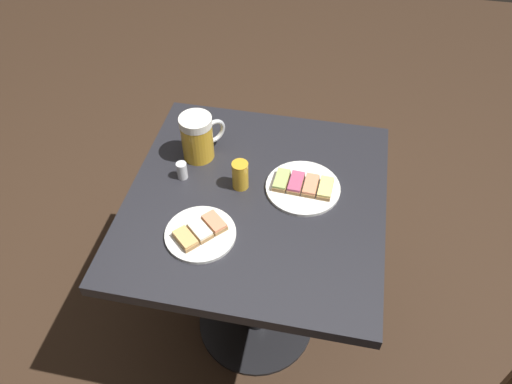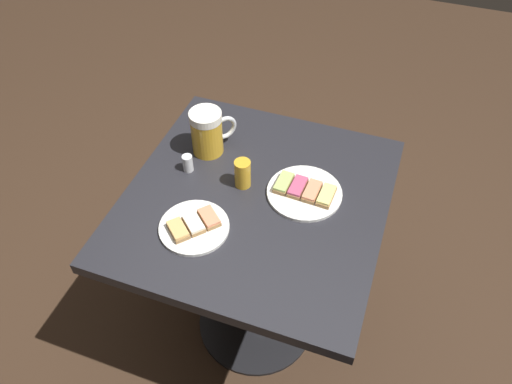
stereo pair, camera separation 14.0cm
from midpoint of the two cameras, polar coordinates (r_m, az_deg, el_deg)
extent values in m
plane|color=#382619|center=(2.01, -2.06, -14.75)|extent=(6.00, 6.00, 0.00)
cylinder|color=black|center=(2.01, -2.07, -14.65)|extent=(0.44, 0.44, 0.01)
cylinder|color=black|center=(1.70, -2.38, -8.98)|extent=(0.09, 0.09, 0.69)
cube|color=#232328|center=(1.43, -2.80, -1.19)|extent=(0.73, 0.76, 0.04)
cylinder|color=white|center=(1.34, -9.39, -4.94)|extent=(0.19, 0.19, 0.01)
cube|color=#9E7547|center=(1.32, -11.13, -5.55)|extent=(0.08, 0.08, 0.01)
cube|color=#E5B266|center=(1.31, -11.19, -5.28)|extent=(0.08, 0.07, 0.01)
cube|color=#9E7547|center=(1.33, -9.45, -4.65)|extent=(0.08, 0.08, 0.01)
cube|color=white|center=(1.32, -9.50, -4.38)|extent=(0.08, 0.07, 0.01)
cube|color=#9E7547|center=(1.34, -7.79, -3.77)|extent=(0.08, 0.08, 0.01)
cube|color=#EA8E66|center=(1.33, -7.84, -3.49)|extent=(0.08, 0.07, 0.01)
cylinder|color=white|center=(1.43, 2.63, 0.35)|extent=(0.22, 0.22, 0.01)
cube|color=#9E7547|center=(1.44, 0.15, 1.12)|extent=(0.04, 0.08, 0.01)
cube|color=#ADC66B|center=(1.43, 0.15, 1.40)|extent=(0.04, 0.08, 0.01)
cube|color=#9E7547|center=(1.43, 1.81, 0.81)|extent=(0.04, 0.08, 0.01)
cube|color=#BC4C70|center=(1.42, 1.82, 1.09)|extent=(0.04, 0.08, 0.01)
cube|color=#9E7547|center=(1.42, 3.49, 0.50)|extent=(0.04, 0.08, 0.01)
cube|color=#EA8E66|center=(1.42, 3.51, 0.78)|extent=(0.04, 0.08, 0.01)
cube|color=#9E7547|center=(1.42, 5.18, 0.19)|extent=(0.04, 0.08, 0.01)
cube|color=#EFE07A|center=(1.41, 5.20, 0.46)|extent=(0.04, 0.08, 0.01)
cylinder|color=gold|center=(1.52, -9.38, 5.71)|extent=(0.10, 0.10, 0.12)
cylinder|color=white|center=(1.47, -9.73, 7.85)|extent=(0.10, 0.10, 0.03)
torus|color=silver|center=(1.53, -7.50, 6.81)|extent=(0.06, 0.07, 0.08)
cylinder|color=gold|center=(1.42, -4.66, 1.80)|extent=(0.05, 0.05, 0.09)
cylinder|color=silver|center=(1.48, -11.19, 2.30)|extent=(0.03, 0.03, 0.05)
camera|label=1|loc=(0.07, -92.87, -3.06)|focal=34.85mm
camera|label=2|loc=(0.07, 87.13, 3.06)|focal=34.85mm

